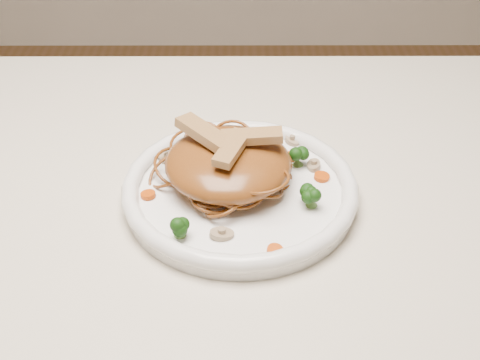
{
  "coord_description": "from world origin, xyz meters",
  "views": [
    {
      "loc": [
        0.09,
        -0.6,
        1.25
      ],
      "look_at": [
        0.09,
        0.02,
        0.78
      ],
      "focal_mm": 50.05,
      "sensor_mm": 36.0,
      "label": 1
    }
  ],
  "objects": [
    {
      "name": "mushroom_0",
      "position": [
        0.07,
        -0.06,
        0.77
      ],
      "size": [
        0.03,
        0.03,
        0.01
      ],
      "primitive_type": "cylinder",
      "rotation": [
        0.0,
        0.0,
        0.12
      ],
      "color": "gray",
      "rests_on": "plate"
    },
    {
      "name": "mushroom_3",
      "position": [
        0.16,
        0.12,
        0.77
      ],
      "size": [
        0.03,
        0.03,
        0.01
      ],
      "primitive_type": "cylinder",
      "rotation": [
        0.0,
        0.0,
        2.22
      ],
      "color": "gray",
      "rests_on": "plate"
    },
    {
      "name": "carrot_3",
      "position": [
        0.04,
        0.13,
        0.77
      ],
      "size": [
        0.02,
        0.02,
        0.0
      ],
      "primitive_type": "cylinder",
      "rotation": [
        0.0,
        0.0,
        -0.01
      ],
      "color": "#C14907",
      "rests_on": "plate"
    },
    {
      "name": "carrot_4",
      "position": [
        0.13,
        -0.08,
        0.77
      ],
      "size": [
        0.02,
        0.02,
        0.0
      ],
      "primitive_type": "cylinder",
      "rotation": [
        0.0,
        0.0,
        -0.29
      ],
      "color": "#C14907",
      "rests_on": "plate"
    },
    {
      "name": "mushroom_1",
      "position": [
        0.18,
        0.07,
        0.77
      ],
      "size": [
        0.03,
        0.03,
        0.01
      ],
      "primitive_type": "cylinder",
      "rotation": [
        0.0,
        0.0,
        1.45
      ],
      "color": "gray",
      "rests_on": "plate"
    },
    {
      "name": "chicken_b",
      "position": [
        0.05,
        0.05,
        0.83
      ],
      "size": [
        0.07,
        0.07,
        0.01
      ],
      "primitive_type": "cube",
      "rotation": [
        0.0,
        0.0,
        2.35
      ],
      "color": "tan",
      "rests_on": "noodle_mound"
    },
    {
      "name": "chicken_c",
      "position": [
        0.08,
        0.02,
        0.83
      ],
      "size": [
        0.04,
        0.07,
        0.01
      ],
      "primitive_type": "cube",
      "rotation": [
        0.0,
        0.0,
        4.33
      ],
      "color": "tan",
      "rests_on": "noodle_mound"
    },
    {
      "name": "broccoli_3",
      "position": [
        0.17,
        -0.01,
        0.78
      ],
      "size": [
        0.03,
        0.03,
        0.03
      ],
      "primitive_type": null,
      "rotation": [
        0.0,
        0.0,
        0.02
      ],
      "color": "#173E0D",
      "rests_on": "plate"
    },
    {
      "name": "mushroom_2",
      "position": [
        0.0,
        0.08,
        0.77
      ],
      "size": [
        0.03,
        0.03,
        0.01
      ],
      "primitive_type": "cylinder",
      "rotation": [
        0.0,
        0.0,
        -0.45
      ],
      "color": "gray",
      "rests_on": "plate"
    },
    {
      "name": "broccoli_1",
      "position": [
        0.02,
        0.07,
        0.78
      ],
      "size": [
        0.03,
        0.03,
        0.03
      ],
      "primitive_type": null,
      "rotation": [
        0.0,
        0.0,
        0.37
      ],
      "color": "#173E0D",
      "rests_on": "plate"
    },
    {
      "name": "chicken_a",
      "position": [
        0.11,
        0.04,
        0.83
      ],
      "size": [
        0.07,
        0.02,
        0.01
      ],
      "primitive_type": "cube",
      "rotation": [
        0.0,
        0.0,
        0.01
      ],
      "color": "tan",
      "rests_on": "noodle_mound"
    },
    {
      "name": "plate",
      "position": [
        0.09,
        0.02,
        0.76
      ],
      "size": [
        0.31,
        0.31,
        0.02
      ],
      "primitive_type": "cylinder",
      "rotation": [
        0.0,
        0.0,
        -0.14
      ],
      "color": "white",
      "rests_on": "table"
    },
    {
      "name": "broccoli_0",
      "position": [
        0.16,
        0.07,
        0.78
      ],
      "size": [
        0.03,
        0.03,
        0.03
      ],
      "primitive_type": null,
      "rotation": [
        0.0,
        0.0,
        -0.33
      ],
      "color": "#173E0D",
      "rests_on": "plate"
    },
    {
      "name": "carrot_2",
      "position": [
        0.19,
        0.04,
        0.77
      ],
      "size": [
        0.02,
        0.02,
        0.0
      ],
      "primitive_type": "cylinder",
      "rotation": [
        0.0,
        0.0,
        0.25
      ],
      "color": "#C14907",
      "rests_on": "plate"
    },
    {
      "name": "noodle_mound",
      "position": [
        0.08,
        0.04,
        0.79
      ],
      "size": [
        0.18,
        0.18,
        0.05
      ],
      "primitive_type": "ellipsoid",
      "rotation": [
        0.0,
        0.0,
        -0.21
      ],
      "color": "brown",
      "rests_on": "plate"
    },
    {
      "name": "table",
      "position": [
        0.0,
        0.0,
        0.65
      ],
      "size": [
        1.2,
        0.8,
        0.75
      ],
      "color": "beige",
      "rests_on": "ground"
    },
    {
      "name": "carrot_0",
      "position": [
        0.15,
        0.09,
        0.77
      ],
      "size": [
        0.02,
        0.02,
        0.0
      ],
      "primitive_type": "cylinder",
      "rotation": [
        0.0,
        0.0,
        -0.16
      ],
      "color": "#C14907",
      "rests_on": "plate"
    },
    {
      "name": "broccoli_2",
      "position": [
        0.03,
        -0.06,
        0.78
      ],
      "size": [
        0.04,
        0.04,
        0.03
      ],
      "primitive_type": null,
      "rotation": [
        0.0,
        0.0,
        -0.41
      ],
      "color": "#173E0D",
      "rests_on": "plate"
    },
    {
      "name": "carrot_1",
      "position": [
        -0.01,
        0.01,
        0.77
      ],
      "size": [
        0.02,
        0.02,
        0.0
      ],
      "primitive_type": "cylinder",
      "rotation": [
        0.0,
        0.0,
        -0.2
      ],
      "color": "#C14907",
      "rests_on": "plate"
    }
  ]
}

